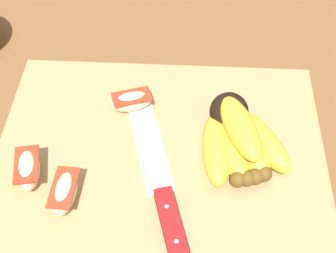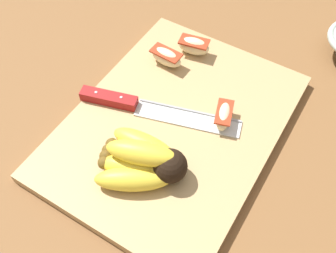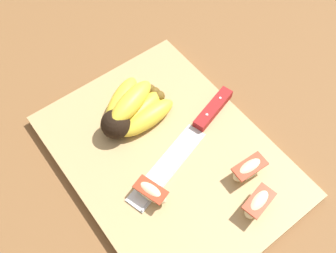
% 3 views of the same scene
% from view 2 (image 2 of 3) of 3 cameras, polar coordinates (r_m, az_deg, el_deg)
% --- Properties ---
extents(ground_plane, '(6.00, 6.00, 0.00)m').
position_cam_2_polar(ground_plane, '(0.68, -0.38, -0.86)').
color(ground_plane, brown).
extents(cutting_board, '(0.44, 0.32, 0.02)m').
position_cam_2_polar(cutting_board, '(0.67, 0.91, 0.10)').
color(cutting_board, tan).
rests_on(cutting_board, ground_plane).
extents(banana_bunch, '(0.13, 0.14, 0.06)m').
position_cam_2_polar(banana_bunch, '(0.60, -3.58, -4.95)').
color(banana_bunch, black).
rests_on(banana_bunch, cutting_board).
extents(chefs_knife, '(0.10, 0.28, 0.02)m').
position_cam_2_polar(chefs_knife, '(0.68, -4.64, 3.09)').
color(chefs_knife, silver).
rests_on(chefs_knife, cutting_board).
extents(apple_wedge_near, '(0.04, 0.06, 0.03)m').
position_cam_2_polar(apple_wedge_near, '(0.76, 3.73, 11.49)').
color(apple_wedge_near, beige).
rests_on(apple_wedge_near, cutting_board).
extents(apple_wedge_middle, '(0.03, 0.06, 0.03)m').
position_cam_2_polar(apple_wedge_middle, '(0.74, -0.26, 9.97)').
color(apple_wedge_middle, beige).
rests_on(apple_wedge_middle, cutting_board).
extents(apple_wedge_far, '(0.06, 0.04, 0.03)m').
position_cam_2_polar(apple_wedge_far, '(0.66, 8.00, 1.59)').
color(apple_wedge_far, beige).
rests_on(apple_wedge_far, cutting_board).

